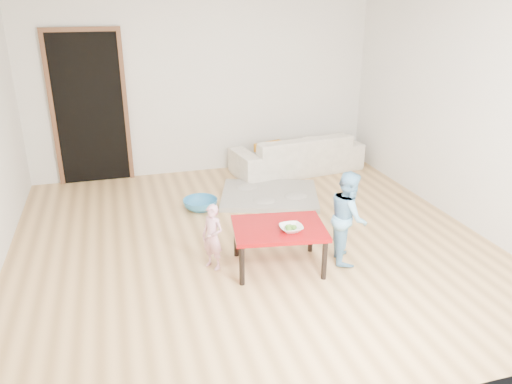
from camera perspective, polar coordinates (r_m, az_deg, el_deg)
name	(u,v)px	position (r m, az deg, el deg)	size (l,w,h in m)	color
floor	(251,241)	(5.44, -0.59, -5.63)	(5.00, 5.00, 0.01)	#AA7E48
back_wall	(204,84)	(7.38, -5.99, 12.19)	(5.00, 0.02, 2.60)	silver
right_wall	(465,109)	(6.13, 22.76, 8.74)	(0.02, 5.00, 2.60)	silver
doorway	(90,110)	(7.30, -18.46, 8.91)	(1.02, 0.08, 2.11)	brown
sofa	(297,153)	(7.53, 4.72, 4.46)	(1.94, 0.76, 0.57)	white
cushion	(274,149)	(7.21, 2.09, 4.98)	(0.44, 0.40, 0.12)	orange
red_table	(279,247)	(4.86, 2.59, -6.27)	(0.87, 0.65, 0.44)	maroon
bowl	(291,228)	(4.68, 4.04, -4.15)	(0.22, 0.22, 0.05)	white
broccoli	(291,228)	(4.68, 4.04, -4.13)	(0.12, 0.12, 0.06)	#2D5919
child_pink	(213,237)	(4.82, -4.98, -5.15)	(0.24, 0.16, 0.65)	#D76285
child_blue	(348,217)	(4.98, 10.50, -2.80)	(0.45, 0.35, 0.93)	#5CA3D5
basin	(200,204)	(6.24, -6.38, -1.40)	(0.43, 0.43, 0.13)	teal
blanket	(270,195)	(6.58, 1.55, -0.35)	(1.24, 1.03, 0.06)	#A39C8F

